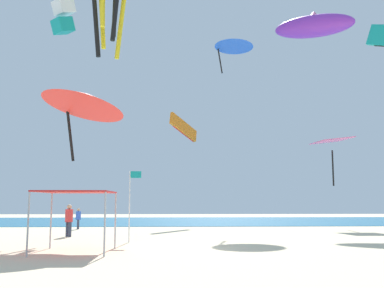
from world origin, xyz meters
The scene contains 12 objects.
ground centered at (0.00, 0.00, -0.05)m, with size 110.00×110.00×0.10m, color beige.
ocean_strip centered at (0.00, 27.94, 0.01)m, with size 110.00×21.79×0.03m, color #1E6B93.
canopy_tent centered at (-4.31, -1.46, 2.36)m, with size 2.92×3.25×2.48m.
person_near_tent centered at (-6.44, 6.78, 1.11)m, with size 0.45×0.45×1.89m.
person_leftmost centered at (-7.40, 14.06, 0.92)m, with size 0.37×0.42×1.57m.
banner_flag centered at (-2.46, 2.91, 2.18)m, with size 0.61×0.06×3.62m.
kite_delta_blue centered at (4.94, 16.76, 15.67)m, with size 4.71×4.71×2.77m.
kite_inflatable_purple centered at (13.24, 20.21, 18.86)m, with size 7.92×5.24×2.98m.
kite_box_white centered at (-9.98, 17.48, 18.18)m, with size 2.22×2.22×3.36m.
kite_diamond_pink centered at (12.83, 15.67, 6.87)m, with size 3.09×3.10×3.95m.
kite_parafoil_orange centered at (0.68, 20.44, 8.86)m, with size 2.62×3.34×2.44m.
kite_delta_red centered at (-5.01, 3.13, 7.39)m, with size 6.14×6.13×4.02m.
Camera 1 is at (-0.36, -20.19, 2.04)m, focal length 41.65 mm.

